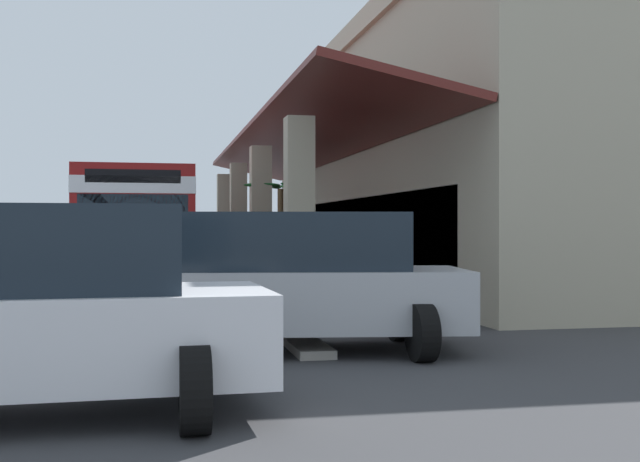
# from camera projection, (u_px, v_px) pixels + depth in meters

# --- Properties ---
(ground) EXTENTS (120.00, 120.00, 0.00)m
(ground) POSITION_uv_depth(u_px,v_px,m) (375.00, 282.00, 25.71)
(ground) COLOR #38383A
(curb_strip) EXTENTS (28.68, 0.50, 0.12)m
(curb_strip) POSITION_uv_depth(u_px,v_px,m) (226.00, 283.00, 24.71)
(curb_strip) COLOR #9E998E
(curb_strip) RESTS_ON ground
(plaza_building) EXTENTS (24.20, 15.52, 7.79)m
(plaza_building) POSITION_uv_depth(u_px,v_px,m) (518.00, 162.00, 26.62)
(plaza_building) COLOR #B2A88E
(plaza_building) RESTS_ON ground
(transit_bus) EXTENTS (11.26, 2.99, 3.34)m
(transit_bus) POSITION_uv_depth(u_px,v_px,m) (135.00, 224.00, 22.10)
(transit_bus) COLOR maroon
(transit_bus) RESTS_ON ground
(parked_suv_silver) EXTENTS (3.17, 5.03, 1.97)m
(parked_suv_silver) POSITION_uv_depth(u_px,v_px,m) (294.00, 280.00, 11.44)
(parked_suv_silver) COLOR #B2B5BA
(parked_suv_silver) RESTS_ON ground
(parked_suv_white) EXTENTS (2.82, 4.86, 1.97)m
(parked_suv_white) POSITION_uv_depth(u_px,v_px,m) (4.00, 309.00, 7.42)
(parked_suv_white) COLOR silver
(parked_suv_white) RESTS_ON ground
(pedestrian) EXTENTS (0.63, 0.49, 1.75)m
(pedestrian) POSITION_uv_depth(u_px,v_px,m) (203.00, 270.00, 14.64)
(pedestrian) COLOR navy
(pedestrian) RESTS_ON ground
(potted_palm) EXTENTS (1.70, 1.96, 3.02)m
(potted_palm) POSITION_uv_depth(u_px,v_px,m) (280.00, 269.00, 21.75)
(potted_palm) COLOR brown
(potted_palm) RESTS_ON ground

